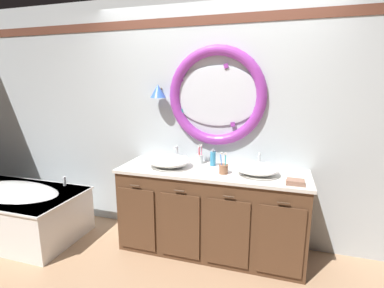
# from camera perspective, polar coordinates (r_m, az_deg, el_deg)

# --- Properties ---
(ground_plane) EXTENTS (14.00, 14.00, 0.00)m
(ground_plane) POSITION_cam_1_polar(r_m,az_deg,el_deg) (3.02, 0.65, -22.44)
(ground_plane) COLOR tan
(back_wall_assembly) EXTENTS (6.40, 0.26, 2.60)m
(back_wall_assembly) POSITION_cam_1_polar(r_m,az_deg,el_deg) (3.07, 3.90, 4.90)
(back_wall_assembly) COLOR silver
(back_wall_assembly) RESTS_ON ground_plane
(vanity_counter) EXTENTS (1.86, 0.63, 0.87)m
(vanity_counter) POSITION_cam_1_polar(r_m,az_deg,el_deg) (3.00, 3.79, -13.11)
(vanity_counter) COLOR brown
(vanity_counter) RESTS_ON ground_plane
(bathtub) EXTENTS (1.51, 0.83, 0.63)m
(bathtub) POSITION_cam_1_polar(r_m,az_deg,el_deg) (3.87, -31.76, -10.92)
(bathtub) COLOR white
(bathtub) RESTS_ON ground_plane
(sink_basin_left) EXTENTS (0.44, 0.44, 0.13)m
(sink_basin_left) POSITION_cam_1_polar(r_m,az_deg,el_deg) (2.92, -4.64, -3.35)
(sink_basin_left) COLOR white
(sink_basin_left) RESTS_ON vanity_counter
(sink_basin_right) EXTENTS (0.40, 0.40, 0.12)m
(sink_basin_right) POSITION_cam_1_polar(r_m,az_deg,el_deg) (2.73, 12.86, -4.83)
(sink_basin_right) COLOR white
(sink_basin_right) RESTS_ON vanity_counter
(faucet_set_left) EXTENTS (0.24, 0.12, 0.17)m
(faucet_set_left) POSITION_cam_1_polar(r_m,az_deg,el_deg) (3.14, -3.02, -2.23)
(faucet_set_left) COLOR silver
(faucet_set_left) RESTS_ON vanity_counter
(faucet_set_right) EXTENTS (0.23, 0.14, 0.16)m
(faucet_set_right) POSITION_cam_1_polar(r_m,az_deg,el_deg) (2.96, 13.23, -3.49)
(faucet_set_right) COLOR silver
(faucet_set_right) RESTS_ON vanity_counter
(toothbrush_holder_left) EXTENTS (0.08, 0.08, 0.21)m
(toothbrush_holder_left) POSITION_cam_1_polar(r_m,az_deg,el_deg) (3.04, 1.55, -2.81)
(toothbrush_holder_left) COLOR white
(toothbrush_holder_left) RESTS_ON vanity_counter
(toothbrush_holder_right) EXTENTS (0.09, 0.09, 0.21)m
(toothbrush_holder_right) POSITION_cam_1_polar(r_m,az_deg,el_deg) (2.72, 6.31, -4.86)
(toothbrush_holder_right) COLOR #996647
(toothbrush_holder_right) RESTS_ON vanity_counter
(soap_dispenser) EXTENTS (0.06, 0.07, 0.18)m
(soap_dispenser) POSITION_cam_1_polar(r_m,az_deg,el_deg) (2.96, 4.19, -2.84)
(soap_dispenser) COLOR #388EBC
(soap_dispenser) RESTS_ON vanity_counter
(folded_hand_towel) EXTENTS (0.16, 0.12, 0.04)m
(folded_hand_towel) POSITION_cam_1_polar(r_m,az_deg,el_deg) (2.59, 19.93, -7.15)
(folded_hand_towel) COLOR #936B56
(folded_hand_towel) RESTS_ON vanity_counter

